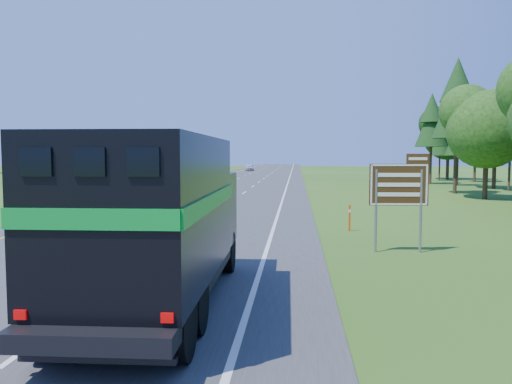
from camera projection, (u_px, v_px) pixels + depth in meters
road at (239, 185)px, 57.31m from camera, size 15.00×260.00×0.04m
lane_markings at (239, 185)px, 57.31m from camera, size 11.15×260.00×0.01m
horse_truck at (158, 217)px, 11.09m from camera, size 2.85×8.61×3.79m
white_suv at (180, 183)px, 42.68m from camera, size 3.55×7.17×1.95m
far_car at (250, 167)px, 107.63m from camera, size 2.11×4.49×1.49m
exit_sign at (400, 189)px, 17.56m from camera, size 2.06×0.15×3.50m
delineator at (350, 217)px, 22.60m from camera, size 0.10×0.05×1.19m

